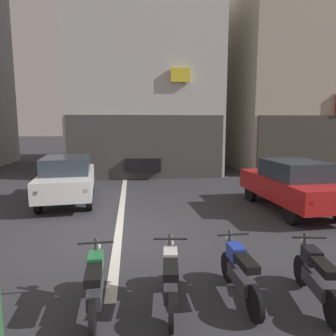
% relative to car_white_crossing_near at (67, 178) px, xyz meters
% --- Properties ---
extents(ground_plane, '(120.00, 120.00, 0.00)m').
position_rel_car_white_crossing_near_xyz_m(ground_plane, '(1.93, -3.54, -0.89)').
color(ground_plane, '#333338').
extents(lane_centre_line, '(0.20, 18.00, 0.01)m').
position_rel_car_white_crossing_near_xyz_m(lane_centre_line, '(1.93, 2.46, -0.88)').
color(lane_centre_line, silver).
rests_on(lane_centre_line, ground).
extents(building_far_right, '(9.26, 9.72, 11.46)m').
position_rel_car_white_crossing_near_xyz_m(building_far_right, '(13.20, 8.87, 4.83)').
color(building_far_right, '#B2A893').
rests_on(building_far_right, ground).
extents(car_white_crossing_near, '(2.16, 4.25, 1.64)m').
position_rel_car_white_crossing_near_xyz_m(car_white_crossing_near, '(0.00, 0.00, 0.00)').
color(car_white_crossing_near, black).
rests_on(car_white_crossing_near, ground).
extents(car_red_parked_kerbside, '(1.99, 4.19, 1.64)m').
position_rel_car_white_crossing_near_xyz_m(car_red_parked_kerbside, '(7.41, -1.95, 0.00)').
color(car_red_parked_kerbside, black).
rests_on(car_red_parked_kerbside, ground).
extents(car_black_down_street, '(2.24, 4.28, 1.64)m').
position_rel_car_white_crossing_near_xyz_m(car_black_down_street, '(3.07, 5.85, 0.00)').
color(car_black_down_street, black).
rests_on(car_black_down_street, ground).
extents(motorcycle_green_row_leftmost, '(0.55, 1.67, 0.98)m').
position_rel_car_white_crossing_near_xyz_m(motorcycle_green_row_leftmost, '(1.74, -6.71, -0.43)').
color(motorcycle_green_row_leftmost, black).
rests_on(motorcycle_green_row_leftmost, ground).
extents(motorcycle_white_row_left_mid, '(0.55, 1.67, 0.98)m').
position_rel_car_white_crossing_near_xyz_m(motorcycle_white_row_left_mid, '(2.87, -6.69, -0.43)').
color(motorcycle_white_row_left_mid, black).
rests_on(motorcycle_white_row_left_mid, ground).
extents(motorcycle_blue_row_centre, '(0.55, 1.67, 0.98)m').
position_rel_car_white_crossing_near_xyz_m(motorcycle_blue_row_centre, '(4.00, -6.61, -0.43)').
color(motorcycle_blue_row_centre, black).
rests_on(motorcycle_blue_row_centre, ground).
extents(motorcycle_black_row_right_mid, '(0.55, 1.66, 0.98)m').
position_rel_car_white_crossing_near_xyz_m(motorcycle_black_row_right_mid, '(5.13, -6.89, -0.43)').
color(motorcycle_black_row_right_mid, black).
rests_on(motorcycle_black_row_right_mid, ground).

